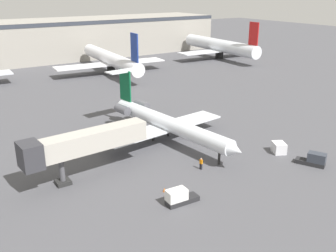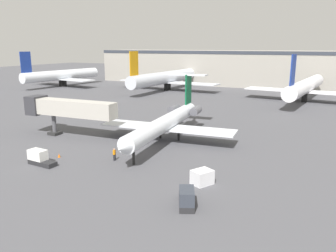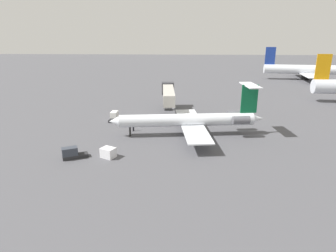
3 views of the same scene
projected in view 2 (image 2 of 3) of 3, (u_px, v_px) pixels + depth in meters
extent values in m
cube|color=#4C4C51|center=(152.00, 151.00, 49.58)|extent=(400.00, 400.00, 0.10)
cylinder|color=silver|center=(165.00, 123.00, 53.01)|extent=(5.36, 26.27, 2.42)
cone|color=silver|center=(123.00, 148.00, 40.39)|extent=(2.53, 2.45, 2.30)
cone|color=silver|center=(191.00, 108.00, 65.73)|extent=(2.34, 2.82, 2.06)
cube|color=silver|center=(202.00, 131.00, 52.11)|extent=(10.66, 5.53, 0.24)
cube|color=silver|center=(134.00, 125.00, 56.15)|extent=(10.66, 5.53, 0.24)
cylinder|color=#595960|center=(196.00, 111.00, 61.36)|extent=(1.85, 3.35, 1.50)
cylinder|color=#595960|center=(174.00, 109.00, 62.82)|extent=(1.85, 3.35, 1.50)
cube|color=#0C5933|center=(188.00, 89.00, 63.08)|extent=(0.60, 3.21, 5.54)
cube|color=silver|center=(189.00, 75.00, 62.47)|extent=(7.03, 3.15, 0.20)
cylinder|color=black|center=(134.00, 158.00, 43.43)|extent=(0.36, 0.36, 1.87)
cylinder|color=black|center=(179.00, 134.00, 54.78)|extent=(0.36, 0.36, 1.87)
cylinder|color=black|center=(160.00, 133.00, 55.88)|extent=(0.36, 0.36, 1.87)
cube|color=#B7B2A8|center=(72.00, 108.00, 55.66)|extent=(16.21, 3.65, 2.60)
cube|color=#333338|center=(36.00, 105.00, 58.63)|extent=(2.60, 3.35, 3.20)
cylinder|color=#4C4C51|center=(54.00, 124.00, 57.94)|extent=(0.70, 0.70, 3.63)
cube|color=#262626|center=(55.00, 133.00, 58.30)|extent=(1.80, 1.80, 0.50)
cube|color=black|center=(115.00, 157.00, 45.07)|extent=(0.31, 0.37, 0.85)
cube|color=orange|center=(114.00, 152.00, 44.90)|extent=(0.35, 0.45, 0.60)
sphere|color=tan|center=(114.00, 149.00, 44.80)|extent=(0.24, 0.24, 0.24)
cube|color=#262628|center=(186.00, 201.00, 32.62)|extent=(3.01, 4.21, 0.60)
cube|color=#333842|center=(187.00, 196.00, 31.62)|extent=(2.31, 2.77, 1.30)
cube|color=#262628|center=(43.00, 163.00, 43.39)|extent=(4.07, 1.61, 0.60)
cube|color=white|center=(38.00, 155.00, 43.57)|extent=(2.47, 1.53, 1.30)
cube|color=silver|center=(202.00, 177.00, 37.29)|extent=(2.54, 2.73, 1.61)
cone|color=orange|center=(59.00, 155.00, 46.38)|extent=(0.36, 0.36, 0.55)
cube|color=#9E998E|center=(274.00, 69.00, 127.46)|extent=(140.52, 23.60, 13.16)
cube|color=#333842|center=(268.00, 53.00, 116.05)|extent=(140.52, 0.60, 1.20)
cylinder|color=silver|center=(62.00, 75.00, 127.48)|extent=(7.07, 34.01, 3.68)
cube|color=navy|center=(26.00, 62.00, 114.09)|extent=(0.70, 4.01, 7.00)
cube|color=silver|center=(62.00, 79.00, 127.81)|extent=(28.86, 8.83, 0.30)
cube|color=black|center=(63.00, 83.00, 128.18)|extent=(1.20, 2.80, 2.40)
cylinder|color=silver|center=(167.00, 77.00, 116.10)|extent=(5.68, 43.61, 4.06)
cube|color=orange|center=(134.00, 63.00, 98.10)|extent=(0.45, 4.01, 7.00)
cube|color=silver|center=(167.00, 82.00, 116.48)|extent=(36.73, 7.36, 0.30)
cube|color=black|center=(167.00, 87.00, 116.85)|extent=(1.20, 2.80, 2.40)
cylinder|color=white|center=(306.00, 86.00, 91.99)|extent=(6.85, 38.61, 3.73)
cube|color=navy|center=(293.00, 70.00, 76.55)|extent=(0.63, 4.01, 7.00)
cube|color=white|center=(305.00, 91.00, 92.33)|extent=(32.66, 8.62, 0.30)
cube|color=black|center=(304.00, 97.00, 92.70)|extent=(1.20, 2.80, 2.40)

